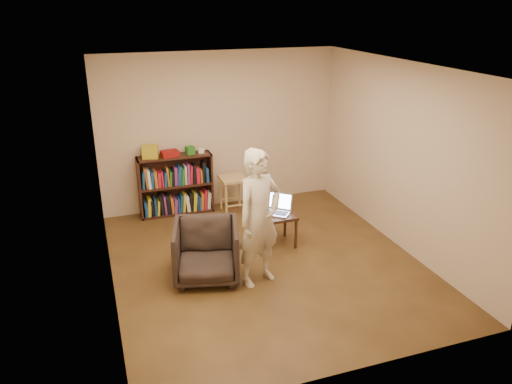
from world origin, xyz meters
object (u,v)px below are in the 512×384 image
object	(u,v)px
laptop	(278,208)
person	(259,218)
armchair	(206,251)
stool	(233,184)
side_table	(278,219)
bookshelf	(176,188)

from	to	relation	value
laptop	person	world-z (taller)	person
armchair	person	size ratio (longest dim) A/B	0.47
stool	laptop	distance (m)	1.35
side_table	person	distance (m)	1.15
armchair	bookshelf	bearing A→B (deg)	103.62
bookshelf	stool	xyz separation A→B (m)	(0.91, -0.25, 0.05)
armchair	laptop	size ratio (longest dim) A/B	1.74
stool	side_table	xyz separation A→B (m)	(0.26, -1.37, -0.09)
bookshelf	armchair	bearing A→B (deg)	-90.64
side_table	person	xyz separation A→B (m)	(-0.59, -0.87, 0.47)
laptop	person	xyz separation A→B (m)	(-0.61, -0.92, 0.33)
side_table	laptop	bearing A→B (deg)	63.58
laptop	person	size ratio (longest dim) A/B	0.27
armchair	laptop	world-z (taller)	armchair
stool	armchair	size ratio (longest dim) A/B	0.73
laptop	armchair	bearing A→B (deg)	-111.57
stool	person	xyz separation A→B (m)	(-0.33, -2.24, 0.38)
stool	laptop	world-z (taller)	laptop
bookshelf	side_table	distance (m)	2.00
armchair	side_table	bearing A→B (deg)	40.26
bookshelf	laptop	world-z (taller)	bookshelf
bookshelf	laptop	bearing A→B (deg)	-52.81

